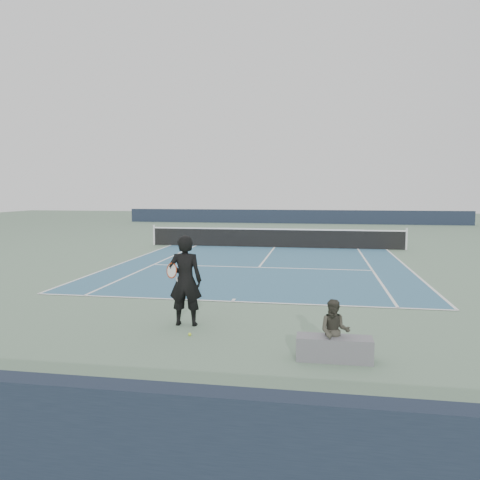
% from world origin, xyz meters
% --- Properties ---
extents(ground, '(80.00, 80.00, 0.00)m').
position_xyz_m(ground, '(0.00, 0.00, 0.00)').
color(ground, slate).
extents(court_surface, '(10.97, 23.77, 0.01)m').
position_xyz_m(court_surface, '(0.00, 0.00, 0.01)').
color(court_surface, '#35627F').
rests_on(court_surface, ground).
extents(tennis_net, '(12.90, 0.10, 1.07)m').
position_xyz_m(tennis_net, '(0.00, 0.00, 0.50)').
color(tennis_net, silver).
rests_on(tennis_net, ground).
extents(windscreen_far, '(30.00, 0.25, 1.20)m').
position_xyz_m(windscreen_far, '(0.00, 17.88, 0.60)').
color(windscreen_far, black).
rests_on(windscreen_far, ground).
extents(windscreen_near, '(30.00, 0.25, 1.20)m').
position_xyz_m(windscreen_near, '(0.00, -19.88, 0.60)').
color(windscreen_near, black).
rests_on(windscreen_near, ground).
extents(tennis_player, '(0.83, 0.57, 1.94)m').
position_xyz_m(tennis_player, '(-0.61, -14.09, 0.97)').
color(tennis_player, black).
rests_on(tennis_player, ground).
extents(tennis_ball, '(0.07, 0.07, 0.07)m').
position_xyz_m(tennis_ball, '(-0.32, -14.82, 0.03)').
color(tennis_ball, '#CCEB30').
rests_on(tennis_ball, ground).
extents(spectator_bench, '(1.30, 0.52, 1.09)m').
position_xyz_m(spectator_bench, '(2.45, -15.71, 0.36)').
color(spectator_bench, slate).
rests_on(spectator_bench, ground).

